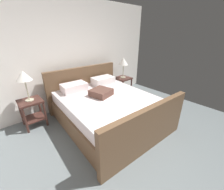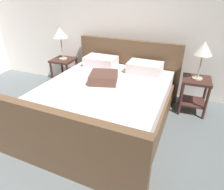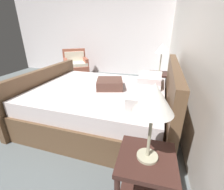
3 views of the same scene
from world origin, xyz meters
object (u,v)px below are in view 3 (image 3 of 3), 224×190
at_px(table_lamp_right, 154,101).
at_px(nightstand_left, 158,81).
at_px(bed, 102,104).
at_px(nightstand_right, 145,176).
at_px(armchair, 76,67).
at_px(table_lamp_left, 162,49).

xyz_separation_m(table_lamp_right, nightstand_left, (-2.57, 0.14, -0.67)).
relative_size(bed, nightstand_left, 3.97).
height_order(nightstand_right, nightstand_left, same).
bearing_deg(armchair, nightstand_left, 67.23).
bearing_deg(nightstand_right, table_lamp_right, 0.00).
relative_size(nightstand_right, table_lamp_left, 0.96).
bearing_deg(armchair, table_lamp_right, 33.60).
height_order(nightstand_left, table_lamp_left, table_lamp_left).
height_order(nightstand_right, table_lamp_right, table_lamp_right).
distance_m(table_lamp_left, armchair, 2.89).
relative_size(nightstand_left, armchair, 0.60).
xyz_separation_m(table_lamp_right, armchair, (-3.65, -2.43, -0.73)).
relative_size(nightstand_right, nightstand_left, 1.00).
xyz_separation_m(nightstand_right, table_lamp_left, (-2.57, 0.14, 0.70)).
distance_m(nightstand_right, armchair, 4.39).
bearing_deg(nightstand_left, table_lamp_left, 97.13).
bearing_deg(nightstand_right, nightstand_left, 176.80).
bearing_deg(table_lamp_left, bed, -35.63).
xyz_separation_m(bed, nightstand_right, (1.29, 0.78, 0.06)).
distance_m(table_lamp_right, armchair, 4.45).
bearing_deg(nightstand_left, table_lamp_right, -3.20).
bearing_deg(bed, table_lamp_right, 31.25).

